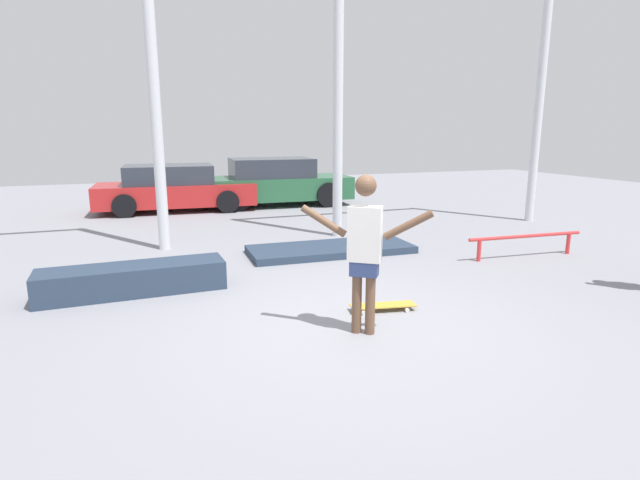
# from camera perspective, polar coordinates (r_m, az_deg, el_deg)

# --- Properties ---
(ground_plane) EXTENTS (36.00, 36.00, 0.00)m
(ground_plane) POSITION_cam_1_polar(r_m,az_deg,el_deg) (5.79, 3.71, -9.83)
(ground_plane) COLOR gray
(skateboarder) EXTENTS (1.19, 0.90, 1.74)m
(skateboarder) POSITION_cam_1_polar(r_m,az_deg,el_deg) (5.32, 5.12, -0.57)
(skateboarder) COLOR brown
(skateboarder) RESTS_ON ground_plane
(skateboard) EXTENTS (0.83, 0.36, 0.08)m
(skateboard) POSITION_cam_1_polar(r_m,az_deg,el_deg) (6.28, 7.22, -7.45)
(skateboard) COLOR gold
(skateboard) RESTS_ON ground_plane
(grind_box) EXTENTS (2.46, 0.70, 0.39)m
(grind_box) POSITION_cam_1_polar(r_m,az_deg,el_deg) (7.30, -20.55, -4.21)
(grind_box) COLOR #28384C
(grind_box) RESTS_ON ground_plane
(manual_pad) EXTENTS (3.01, 1.24, 0.13)m
(manual_pad) POSITION_cam_1_polar(r_m,az_deg,el_deg) (9.10, 1.25, -1.06)
(manual_pad) COLOR #28384C
(manual_pad) RESTS_ON ground_plane
(grind_rail) EXTENTS (2.26, 0.21, 0.41)m
(grind_rail) POSITION_cam_1_polar(r_m,az_deg,el_deg) (9.43, 22.44, 0.05)
(grind_rail) COLOR red
(grind_rail) RESTS_ON ground_plane
(canopy_support_right) EXTENTS (5.33, 0.20, 6.56)m
(canopy_support_right) POSITION_cam_1_polar(r_m,az_deg,el_deg) (11.72, 14.60, 20.56)
(canopy_support_right) COLOR silver
(canopy_support_right) RESTS_ON ground_plane
(parked_car_red) EXTENTS (4.31, 2.11, 1.26)m
(parked_car_red) POSITION_cam_1_polar(r_m,az_deg,el_deg) (14.43, -16.33, 5.67)
(parked_car_red) COLOR red
(parked_car_red) RESTS_ON ground_plane
(parked_car_green) EXTENTS (4.34, 2.08, 1.38)m
(parked_car_green) POSITION_cam_1_polar(r_m,az_deg,el_deg) (14.90, -5.07, 6.57)
(parked_car_green) COLOR #28603D
(parked_car_green) RESTS_ON ground_plane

